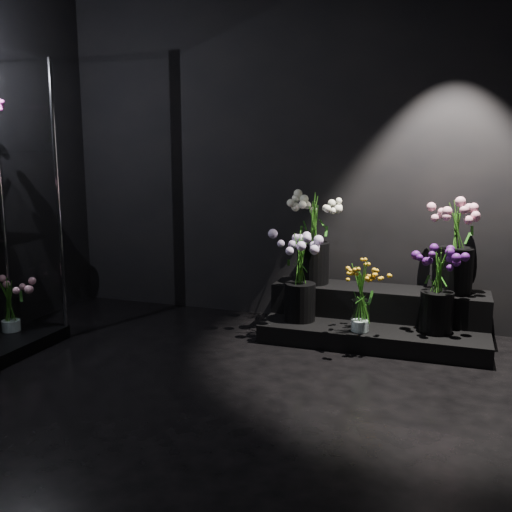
% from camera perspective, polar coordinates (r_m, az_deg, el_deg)
% --- Properties ---
extents(floor, '(4.00, 4.00, 0.00)m').
position_cam_1_polar(floor, '(3.30, -7.16, -15.20)').
color(floor, black).
rests_on(floor, ground).
extents(wall_back, '(4.00, 0.00, 4.00)m').
position_cam_1_polar(wall_back, '(4.85, 3.06, 10.14)').
color(wall_back, black).
rests_on(wall_back, floor).
extents(display_riser, '(1.66, 0.74, 0.37)m').
position_cam_1_polar(display_riser, '(4.54, 11.92, -6.05)').
color(display_riser, black).
rests_on(display_riser, floor).
extents(bouquet_orange_bells, '(0.35, 0.35, 0.51)m').
position_cam_1_polar(bouquet_orange_bells, '(4.16, 10.44, -3.93)').
color(bouquet_orange_bells, white).
rests_on(bouquet_orange_bells, display_riser).
extents(bouquet_lilac, '(0.37, 0.37, 0.68)m').
position_cam_1_polar(bouquet_lilac, '(4.35, 4.46, -1.51)').
color(bouquet_lilac, black).
rests_on(bouquet_lilac, display_riser).
extents(bouquet_purple, '(0.41, 0.41, 0.60)m').
position_cam_1_polar(bouquet_purple, '(4.26, 17.73, -2.88)').
color(bouquet_purple, black).
rests_on(bouquet_purple, display_riser).
extents(bouquet_cream_roses, '(0.45, 0.45, 0.72)m').
position_cam_1_polar(bouquet_cream_roses, '(4.59, 5.78, 2.34)').
color(bouquet_cream_roses, black).
rests_on(bouquet_cream_roses, display_riser).
extents(bouquet_pink_roses, '(0.46, 0.46, 0.70)m').
position_cam_1_polar(bouquet_pink_roses, '(4.51, 19.40, 1.55)').
color(bouquet_pink_roses, black).
rests_on(bouquet_pink_roses, display_riser).
extents(bouquet_case_base_pink, '(0.38, 0.38, 0.42)m').
position_cam_1_polar(bouquet_case_base_pink, '(4.62, -23.45, -4.25)').
color(bouquet_case_base_pink, white).
rests_on(bouquet_case_base_pink, display_case).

